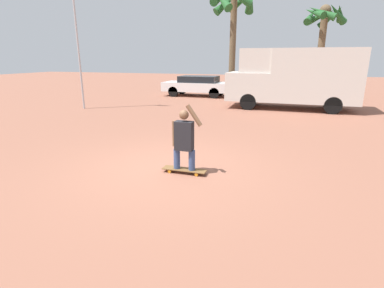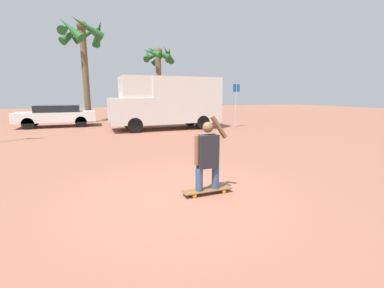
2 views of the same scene
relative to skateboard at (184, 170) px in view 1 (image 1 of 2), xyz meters
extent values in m
plane|color=#935B47|center=(-0.47, 0.16, -0.07)|extent=(80.00, 80.00, 0.00)
cube|color=brown|center=(0.00, 0.00, 0.01)|extent=(0.98, 0.25, 0.02)
cylinder|color=orange|center=(-0.31, -0.10, -0.04)|extent=(0.07, 0.03, 0.07)
cylinder|color=orange|center=(-0.31, 0.10, -0.04)|extent=(0.07, 0.03, 0.07)
cylinder|color=orange|center=(0.31, -0.10, -0.04)|extent=(0.07, 0.03, 0.07)
cylinder|color=orange|center=(0.31, 0.10, -0.04)|extent=(0.07, 0.03, 0.07)
cylinder|color=#384C7A|center=(-0.17, 0.00, 0.24)|extent=(0.14, 0.14, 0.44)
cylinder|color=#384C7A|center=(0.17, 0.00, 0.24)|extent=(0.14, 0.14, 0.44)
cube|color=#232328|center=(0.00, 0.00, 0.77)|extent=(0.38, 0.22, 0.62)
sphere|color=brown|center=(0.00, 0.00, 1.22)|extent=(0.20, 0.20, 0.20)
cylinder|color=brown|center=(-0.22, 0.00, 0.80)|extent=(0.09, 0.09, 0.55)
cylinder|color=brown|center=(0.22, 0.00, 1.22)|extent=(0.36, 0.09, 0.46)
cylinder|color=black|center=(0.15, 8.88, 0.31)|extent=(0.78, 0.28, 0.78)
cylinder|color=black|center=(0.15, 10.79, 0.31)|extent=(0.78, 0.28, 0.78)
cylinder|color=black|center=(3.92, 8.88, 0.31)|extent=(0.78, 0.28, 0.78)
cylinder|color=black|center=(3.92, 10.79, 0.31)|extent=(0.78, 0.28, 0.78)
cube|color=silver|center=(0.06, 9.83, 0.99)|extent=(2.13, 2.20, 1.35)
cube|color=black|center=(-0.37, 9.83, 1.26)|extent=(0.04, 1.87, 0.68)
cube|color=silver|center=(3.10, 9.83, 1.56)|extent=(3.96, 2.20, 2.48)
cube|color=silver|center=(0.38, 9.83, 2.23)|extent=(1.49, 2.02, 1.13)
cylinder|color=black|center=(-5.19, 12.50, 0.25)|extent=(0.66, 0.22, 0.66)
cylinder|color=black|center=(-5.19, 14.15, 0.25)|extent=(0.66, 0.22, 0.66)
cylinder|color=black|center=(-2.45, 12.50, 0.25)|extent=(0.66, 0.22, 0.66)
cylinder|color=black|center=(-2.45, 14.15, 0.25)|extent=(0.66, 0.22, 0.66)
cube|color=white|center=(-3.82, 13.33, 0.54)|extent=(4.42, 1.87, 0.57)
cube|color=black|center=(-3.71, 13.33, 1.03)|extent=(2.43, 1.64, 0.40)
cylinder|color=brown|center=(3.84, 17.91, 2.70)|extent=(0.47, 0.47, 5.54)
sphere|color=brown|center=(3.84, 17.91, 5.46)|extent=(0.75, 0.75, 0.75)
cone|color=#235B28|center=(4.74, 17.72, 5.25)|extent=(0.89, 1.95, 1.20)
cone|color=#235B28|center=(4.28, 18.71, 5.12)|extent=(1.78, 1.29, 1.55)
cone|color=#235B28|center=(3.72, 18.82, 5.25)|extent=(1.94, 0.76, 1.19)
cone|color=#235B28|center=(2.96, 18.18, 5.18)|extent=(1.03, 1.91, 1.39)
cone|color=#235B28|center=(3.13, 17.33, 5.29)|extent=(1.60, 1.80, 1.07)
cone|color=#235B28|center=(3.59, 17.03, 5.24)|extent=(1.95, 1.02, 1.20)
cone|color=#235B28|center=(4.54, 17.31, 5.17)|extent=(1.58, 1.72, 1.41)
cylinder|color=brown|center=(-1.99, 15.64, 3.18)|extent=(0.43, 0.43, 6.50)
cone|color=#235B28|center=(-1.65, 16.63, 6.15)|extent=(2.21, 1.24, 1.46)
cone|color=#235B28|center=(-2.65, 16.45, 6.04)|extent=(1.92, 1.72, 1.76)
cylinder|color=#B7B7BC|center=(-7.68, 6.67, 3.62)|extent=(0.09, 0.09, 7.39)
camera|label=1|loc=(2.07, -5.79, 2.36)|focal=28.00mm
camera|label=2|loc=(-2.04, -4.25, 1.80)|focal=24.00mm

